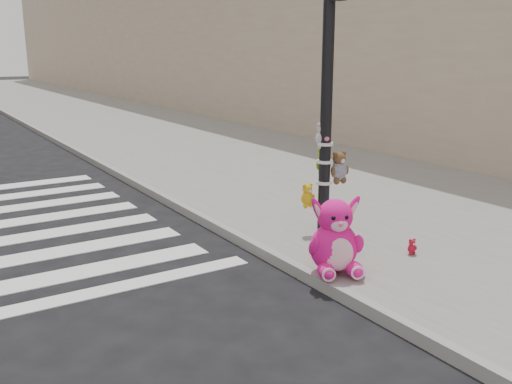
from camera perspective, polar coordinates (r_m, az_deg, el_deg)
ground at (r=5.60m, az=-2.97°, el=-14.84°), size 120.00×120.00×0.00m
sidewalk_near at (r=16.30m, az=-4.88°, el=4.70°), size 7.00×80.00×0.14m
curb_edge at (r=15.06m, az=-16.63°, el=3.38°), size 0.12×80.00×0.15m
signal_pole at (r=7.95m, az=7.13°, el=7.13°), size 0.70×0.49×4.00m
pink_bunny at (r=6.77m, az=7.90°, el=-4.89°), size 0.78×0.84×0.94m
red_teddy at (r=7.62m, az=15.32°, el=-5.29°), size 0.16×0.12×0.21m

